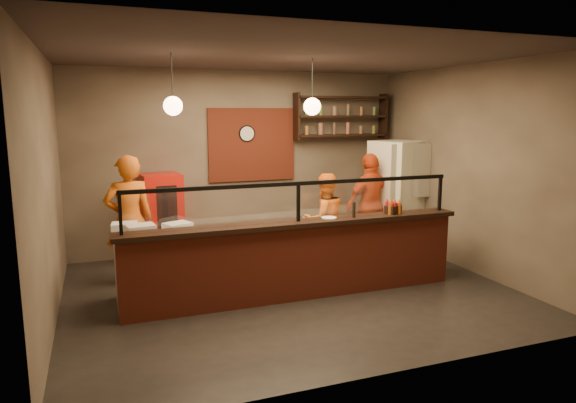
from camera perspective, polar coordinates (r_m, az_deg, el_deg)
name	(u,v)px	position (r m, az deg, el deg)	size (l,w,h in m)	color
floor	(290,291)	(7.31, 0.24, -9.89)	(6.00, 6.00, 0.00)	black
ceiling	(290,55)	(6.92, 0.26, 15.92)	(6.00, 6.00, 0.00)	#3C332F
wall_back	(241,162)	(9.30, -5.23, 4.45)	(6.00, 6.00, 0.00)	#736454
wall_left	(46,189)	(6.52, -25.26, 1.26)	(5.00, 5.00, 0.00)	#736454
wall_right	(471,169)	(8.47, 19.63, 3.39)	(5.00, 5.00, 0.00)	#736454
wall_front	(388,210)	(4.71, 11.08, -0.94)	(6.00, 6.00, 0.00)	#736454
brick_patch	(252,145)	(9.30, -4.01, 6.32)	(1.60, 0.04, 1.30)	maroon
service_counter	(298,262)	(6.89, 1.13, -6.76)	(4.60, 0.25, 1.00)	maroon
counter_ledge	(298,223)	(6.75, 1.15, -2.44)	(4.70, 0.37, 0.06)	black
worktop_cabinet	(285,258)	(7.36, -0.31, -6.28)	(4.60, 0.75, 0.85)	gray
worktop	(285,227)	(7.24, -0.32, -2.85)	(4.60, 0.75, 0.05)	silver
sneeze_guard	(298,198)	(6.69, 1.16, 0.41)	(4.50, 0.05, 0.52)	white
wall_shelving	(341,116)	(9.77, 5.94, 9.39)	(1.84, 0.28, 0.85)	black
wall_clock	(247,134)	(9.26, -4.61, 7.53)	(0.30, 0.30, 0.04)	black
pendant_left	(173,106)	(6.70, -12.67, 10.34)	(0.24, 0.24, 0.77)	black
pendant_right	(312,106)	(7.22, 2.70, 10.51)	(0.24, 0.24, 0.77)	black
cook_left	(129,220)	(7.75, -17.23, -1.97)	(0.69, 0.45, 1.88)	#CA5A13
cook_mid	(324,220)	(8.25, 4.04, -2.12)	(0.74, 0.58, 1.52)	orange
cook_right	(371,204)	(9.05, 9.17, -0.31)	(1.04, 0.44, 1.78)	red
fridge	(397,196)	(9.44, 12.05, 0.61)	(0.82, 0.77, 1.98)	beige
red_cooler	(162,218)	(8.81, -13.87, -1.77)	(0.63, 0.58, 1.48)	#B0130B
pizza_dough	(335,220)	(7.56, 5.24, -2.11)	(0.53, 0.53, 0.01)	beige
prep_tub_a	(141,231)	(6.76, -16.05, -3.21)	(0.34, 0.27, 0.17)	silver
prep_tub_b	(125,229)	(6.98, -17.68, -2.93)	(0.32, 0.26, 0.16)	white
prep_tub_c	(178,229)	(6.81, -12.16, -2.99)	(0.32, 0.26, 0.16)	silver
rolling_pin	(186,230)	(6.95, -11.32, -3.13)	(0.06, 0.06, 0.33)	yellow
condiment_caddy	(393,209)	(7.40, 11.58, -0.87)	(0.20, 0.16, 0.11)	black
pepper_mill	(354,210)	(7.03, 7.33, -0.92)	(0.05, 0.05, 0.21)	black
small_plate	(329,218)	(6.95, 4.58, -1.81)	(0.20, 0.20, 0.01)	white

